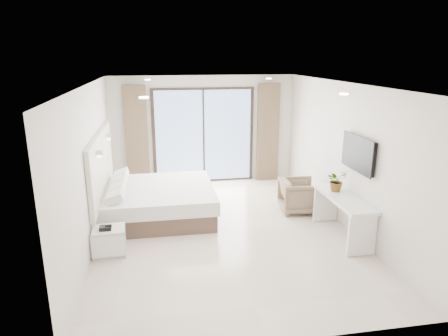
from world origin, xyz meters
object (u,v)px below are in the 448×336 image
(bed, at_px, (158,201))
(nightstand, at_px, (110,241))
(console_desk, at_px, (343,208))
(armchair, at_px, (299,194))

(bed, relative_size, nightstand, 4.17)
(nightstand, height_order, console_desk, console_desk)
(console_desk, distance_m, armchair, 1.36)
(nightstand, relative_size, console_desk, 0.33)
(bed, xyz_separation_m, nightstand, (-0.80, -1.51, -0.09))
(console_desk, bearing_deg, armchair, 104.47)
(nightstand, distance_m, console_desk, 4.06)
(console_desk, height_order, armchair, console_desk)
(bed, xyz_separation_m, console_desk, (3.25, -1.53, 0.24))
(bed, relative_size, armchair, 2.92)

